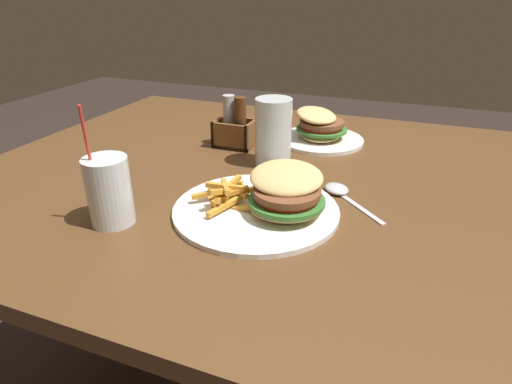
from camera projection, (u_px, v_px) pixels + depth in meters
The scene contains 7 objects.
dining_table at pixel (319, 223), 0.96m from camera, with size 1.57×1.07×0.78m.
meal_plate_near at pixel (270, 200), 0.78m from camera, with size 0.31×0.31×0.10m.
beer_glass at pixel (273, 134), 0.97m from camera, with size 0.08×0.08×0.16m.
juice_glass at pixel (109, 193), 0.74m from camera, with size 0.08×0.08×0.22m.
spoon at pixel (339, 191), 0.86m from camera, with size 0.14×0.14×0.02m.
meal_plate_far at pixel (320, 130), 1.14m from camera, with size 0.23×0.23×0.09m.
condiment_caddy at pixel (235, 129), 1.10m from camera, with size 0.10×0.08×0.13m.
Camera 1 is at (0.17, -0.83, 1.16)m, focal length 30.00 mm.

